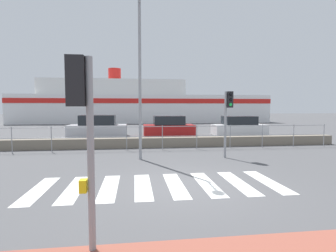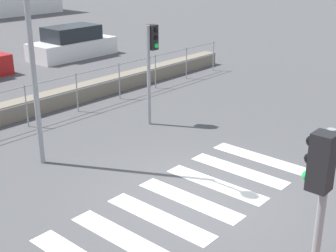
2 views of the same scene
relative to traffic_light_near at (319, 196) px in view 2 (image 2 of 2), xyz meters
name	(u,v)px [view 2 (image 2 of 2)]	position (x,y,z in m)	size (l,w,h in m)	color
ground_plane	(198,195)	(2.11, 3.30, -2.05)	(160.00, 160.00, 0.00)	#4C4C4F
crosswalk	(175,208)	(1.38, 3.30, -2.05)	(6.75, 2.40, 0.01)	silver
seawall	(11,111)	(2.11, 10.25, -1.79)	(19.87, 0.55, 0.52)	slate
harbor_fence	(26,99)	(2.11, 9.38, -1.24)	(17.93, 0.04, 1.24)	gray
traffic_light_near	(319,196)	(0.00, 0.00, 0.00)	(0.34, 0.32, 2.84)	gray
traffic_light_far	(151,52)	(4.64, 6.93, 0.02)	(0.34, 0.32, 2.82)	gray
parked_car_white	(72,44)	(8.89, 15.95, -1.43)	(4.13, 1.72, 1.46)	silver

